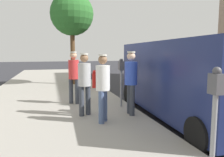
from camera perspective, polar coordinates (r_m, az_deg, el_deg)
The scene contains 11 objects.
ground_plane at distance 7.86m, azimuth 11.21°, elevation -7.01°, with size 80.00×80.00×0.00m, color #2D2D33.
sidewalk_slab at distance 7.04m, azimuth -15.45°, elevation -8.14°, with size 5.00×32.00×0.15m, color #9E998E.
parking_meter_near at distance 6.90m, azimuth 2.40°, elevation 1.16°, with size 0.14×0.18×1.52m.
parking_meter_far at distance 3.28m, azimuth 25.23°, elevation -5.77°, with size 0.14×0.18×1.52m.
pedestrian_in_red at distance 7.37m, azimuth -9.92°, elevation 1.18°, with size 0.34×0.34×1.74m.
pedestrian_in_gray at distance 5.94m, azimuth -7.16°, elevation -0.43°, with size 0.34×0.34×1.69m.
pedestrian_in_blue at distance 5.99m, azimuth 4.95°, elevation -0.03°, with size 0.34×0.36×1.74m.
pedestrian_in_white at distance 5.30m, azimuth -2.39°, elevation -1.42°, with size 0.34×0.34×1.66m.
parked_van at distance 6.50m, azimuth 18.41°, elevation 0.23°, with size 2.26×5.26×2.15m.
street_tree at distance 12.19m, azimuth -10.36°, elevation 16.04°, with size 2.27×2.27×4.85m.
fire_hydrant at distance 10.66m, azimuth -4.53°, elevation -0.17°, with size 0.24×0.24×0.86m.
Camera 1 is at (3.47, 6.81, 1.86)m, focal length 35.19 mm.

